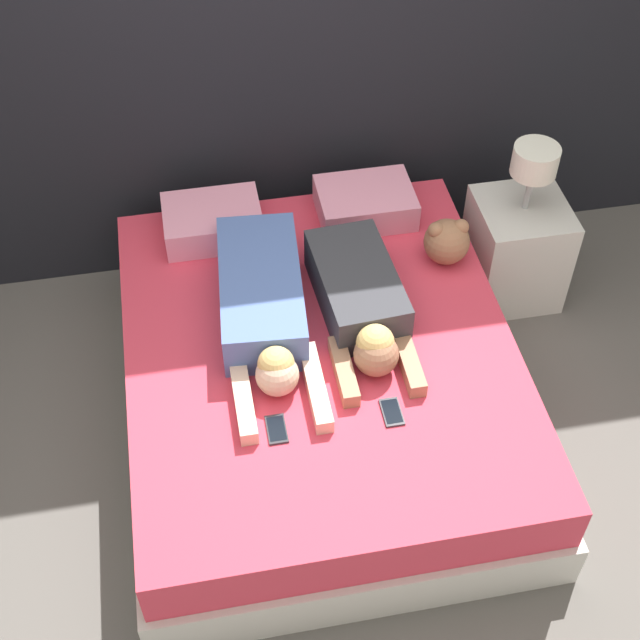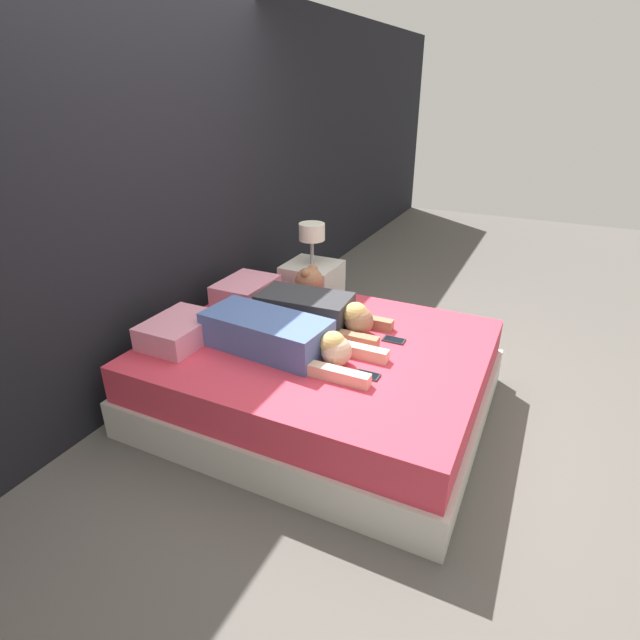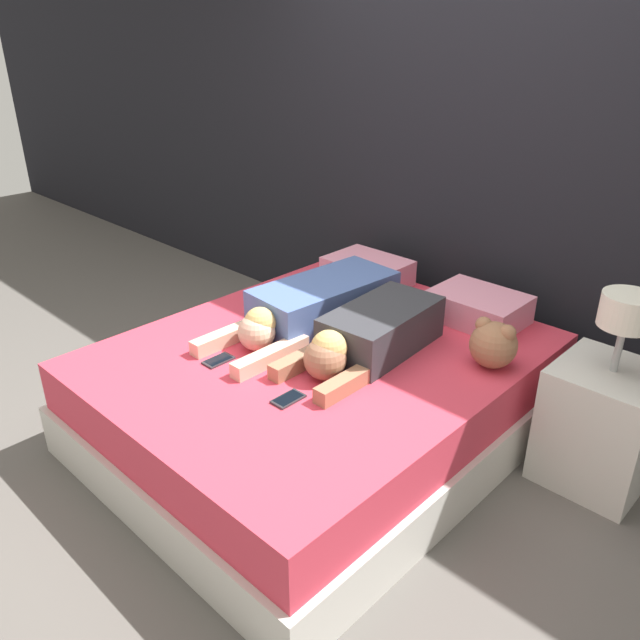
% 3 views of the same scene
% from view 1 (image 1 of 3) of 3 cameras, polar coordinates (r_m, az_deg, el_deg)
% --- Properties ---
extents(ground_plane, '(12.00, 12.00, 0.00)m').
position_cam_1_polar(ground_plane, '(4.16, 0.00, -5.94)').
color(ground_plane, '#5B5651').
extents(wall_back, '(12.00, 0.06, 2.60)m').
position_cam_1_polar(wall_back, '(4.17, -3.10, 18.08)').
color(wall_back, black).
rests_on(wall_back, ground_plane).
extents(bed, '(1.70, 2.04, 0.48)m').
position_cam_1_polar(bed, '(3.97, 0.00, -3.88)').
color(bed, beige).
rests_on(bed, ground_plane).
extents(pillow_head_left, '(0.46, 0.34, 0.15)m').
position_cam_1_polar(pillow_head_left, '(4.26, -6.89, 6.28)').
color(pillow_head_left, pink).
rests_on(pillow_head_left, bed).
extents(pillow_head_right, '(0.46, 0.34, 0.15)m').
position_cam_1_polar(pillow_head_right, '(4.34, 2.91, 7.49)').
color(pillow_head_right, pink).
rests_on(pillow_head_right, bed).
extents(person_left, '(0.41, 1.11, 0.21)m').
position_cam_1_polar(person_left, '(3.80, -3.61, 0.87)').
color(person_left, '#4C66A5').
rests_on(person_left, bed).
extents(person_right, '(0.36, 0.88, 0.22)m').
position_cam_1_polar(person_right, '(3.81, 2.65, 1.09)').
color(person_right, '#333338').
rests_on(person_right, bed).
extents(cell_phone_left, '(0.08, 0.14, 0.01)m').
position_cam_1_polar(cell_phone_left, '(3.50, -2.80, -7.00)').
color(cell_phone_left, '#2D2D33').
rests_on(cell_phone_left, bed).
extents(cell_phone_right, '(0.08, 0.14, 0.01)m').
position_cam_1_polar(cell_phone_right, '(3.56, 4.62, -5.89)').
color(cell_phone_right, '#2D2D33').
rests_on(cell_phone_right, bed).
extents(plush_toy, '(0.21, 0.21, 0.22)m').
position_cam_1_polar(plush_toy, '(4.12, 8.12, 5.05)').
color(plush_toy, '#996647').
rests_on(plush_toy, bed).
extents(nightstand, '(0.44, 0.44, 0.90)m').
position_cam_1_polar(nightstand, '(4.58, 12.48, 4.70)').
color(nightstand, beige).
rests_on(nightstand, ground_plane).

